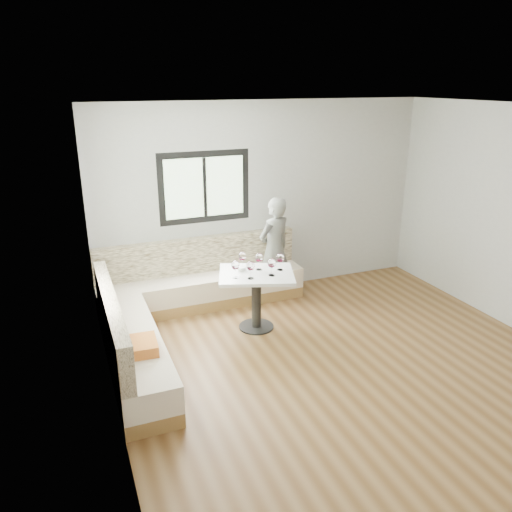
# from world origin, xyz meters

# --- Properties ---
(room) EXTENTS (5.01, 5.01, 2.81)m
(room) POSITION_xyz_m (-0.08, 0.08, 1.41)
(room) COLOR brown
(room) RESTS_ON ground
(banquette) EXTENTS (2.90, 2.80, 0.95)m
(banquette) POSITION_xyz_m (-1.59, 1.63, 0.33)
(banquette) COLOR olive
(banquette) RESTS_ON ground
(table) EXTENTS (1.12, 0.99, 0.76)m
(table) POSITION_xyz_m (-0.60, 1.31, 0.57)
(table) COLOR black
(table) RESTS_ON ground
(person) EXTENTS (0.65, 0.54, 1.52)m
(person) POSITION_xyz_m (-0.01, 2.10, 0.76)
(person) COLOR #62645D
(person) RESTS_ON ground
(olive_ramekin) EXTENTS (0.11, 0.11, 0.04)m
(olive_ramekin) POSITION_xyz_m (-0.74, 1.48, 0.78)
(olive_ramekin) COLOR white
(olive_ramekin) RESTS_ON table
(wine_glass_a) EXTENTS (0.10, 0.10, 0.22)m
(wine_glass_a) POSITION_xyz_m (-0.90, 1.26, 0.92)
(wine_glass_a) COLOR white
(wine_glass_a) RESTS_ON table
(wine_glass_b) EXTENTS (0.10, 0.10, 0.22)m
(wine_glass_b) POSITION_xyz_m (-0.73, 1.17, 0.92)
(wine_glass_b) COLOR white
(wine_glass_b) RESTS_ON table
(wine_glass_c) EXTENTS (0.10, 0.10, 0.22)m
(wine_glass_c) POSITION_xyz_m (-0.46, 1.16, 0.92)
(wine_glass_c) COLOR white
(wine_glass_c) RESTS_ON table
(wine_glass_d) EXTENTS (0.10, 0.10, 0.22)m
(wine_glass_d) POSITION_xyz_m (-0.53, 1.41, 0.92)
(wine_glass_d) COLOR white
(wine_glass_d) RESTS_ON table
(wine_glass_e) EXTENTS (0.10, 0.10, 0.22)m
(wine_glass_e) POSITION_xyz_m (-0.28, 1.30, 0.92)
(wine_glass_e) COLOR white
(wine_glass_e) RESTS_ON table
(wine_glass_f) EXTENTS (0.10, 0.10, 0.22)m
(wine_glass_f) POSITION_xyz_m (-0.70, 1.54, 0.92)
(wine_glass_f) COLOR white
(wine_glass_f) RESTS_ON table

